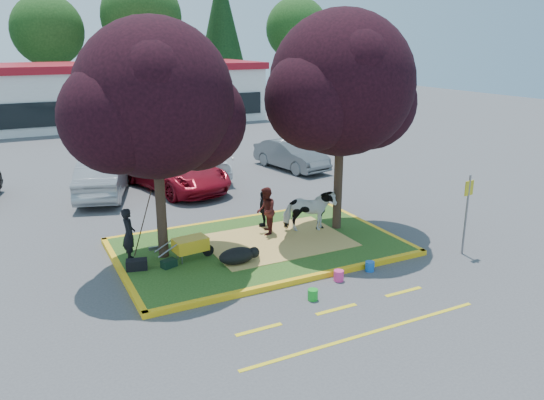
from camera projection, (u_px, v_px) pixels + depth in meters
name	position (u px, v px, depth m)	size (l,w,h in m)	color
ground	(259.00, 249.00, 15.94)	(90.00, 90.00, 0.00)	#424244
median_island	(259.00, 246.00, 15.92)	(8.00, 5.00, 0.15)	#244716
curb_near	(302.00, 280.00, 13.72)	(8.30, 0.16, 0.15)	yellow
curb_far	(227.00, 221.00, 18.13)	(8.30, 0.16, 0.15)	yellow
curb_left	(121.00, 272.00, 14.16)	(0.16, 5.30, 0.15)	yellow
curb_right	(369.00, 226.00, 17.68)	(0.16, 5.30, 0.15)	yellow
straw_bedding	(277.00, 241.00, 16.16)	(4.20, 3.00, 0.01)	#E3B55D
tree_purple_left	(155.00, 107.00, 13.81)	(5.06, 4.20, 6.51)	black
tree_purple_right	(342.00, 90.00, 16.04)	(5.30, 4.40, 6.82)	black
fire_lane_stripe_a	(259.00, 329.00, 11.49)	(1.10, 0.12, 0.01)	yellow
fire_lane_stripe_b	(336.00, 309.00, 12.35)	(1.10, 0.12, 0.01)	yellow
fire_lane_stripe_c	(404.00, 292.00, 13.22)	(1.10, 0.12, 0.01)	yellow
fire_lane_long	(367.00, 334.00, 11.33)	(6.00, 0.10, 0.01)	yellow
retail_building	(124.00, 92.00, 40.07)	(20.40, 8.40, 4.40)	silver
treeline	(87.00, 20.00, 46.37)	(46.58, 7.80, 14.63)	black
cow	(309.00, 211.00, 16.78)	(0.73, 1.61, 1.36)	silver
calf	(237.00, 256.00, 14.46)	(1.03, 0.58, 0.44)	black
handler	(129.00, 235.00, 14.55)	(0.55, 0.36, 1.50)	black
visitor_a	(266.00, 211.00, 16.54)	(0.73, 0.57, 1.51)	#491715
visitor_b	(263.00, 209.00, 17.27)	(0.70, 0.29, 1.20)	black
wheelbarrow	(191.00, 245.00, 14.70)	(1.66, 0.66, 0.63)	black
gear_bag_dark	(137.00, 265.00, 14.10)	(0.55, 0.30, 0.28)	black
gear_bag_green	(169.00, 263.00, 14.26)	(0.40, 0.25, 0.21)	black
sign_post	(467.00, 206.00, 15.16)	(0.34, 0.06, 2.38)	slate
bucket_green	(313.00, 295.00, 12.78)	(0.25, 0.25, 0.27)	green
bucket_pink	(339.00, 276.00, 13.79)	(0.27, 0.27, 0.28)	#ED3484
bucket_blue	(370.00, 266.00, 14.37)	(0.25, 0.25, 0.27)	blue
car_silver	(103.00, 177.00, 21.12)	(1.63, 4.67, 1.54)	gray
car_red	(176.00, 171.00, 22.09)	(2.54, 5.51, 1.53)	maroon
car_white	(202.00, 162.00, 24.25)	(1.88, 4.64, 1.35)	white
car_grey	(291.00, 155.00, 25.63)	(1.50, 4.29, 1.41)	#585B5F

